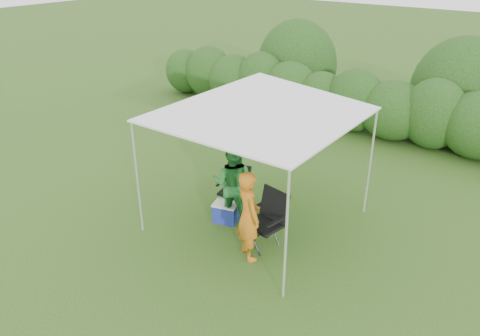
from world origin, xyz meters
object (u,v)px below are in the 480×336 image
Objects in this scene: canopy at (259,94)px; cooler at (226,212)px; chair_right at (268,216)px; man at (248,216)px; chair_left at (235,185)px; woman at (233,183)px.

cooler is at bearing -142.26° from canopy.
cooler is at bearing -178.40° from chair_right.
man is at bearing -49.55° from cooler.
man reaches higher than chair_right.
cooler is at bearing -83.05° from chair_left.
man reaches higher than cooler.
canopy is 1.94× the size of woman.
chair_left is at bearing 90.11° from cooler.
chair_right is (0.58, -0.53, -1.89)m from canopy.
chair_right reaches higher than chair_left.
chair_right is at bearing 140.72° from woman.
canopy is 5.89× the size of cooler.
woman is (-0.95, 0.27, 0.22)m from chair_right.
canopy reaches higher than man.
chair_left is at bearing 161.34° from chair_right.
man is at bearing -55.01° from chair_left.
man reaches higher than chair_left.
chair_left is 1.62m from man.
chair_right is at bearing -68.42° from man.
woman is 0.62m from cooler.
canopy reaches higher than chair_right.
canopy is at bearing 21.54° from cooler.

